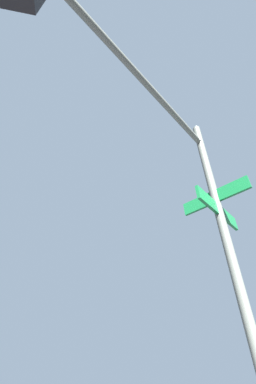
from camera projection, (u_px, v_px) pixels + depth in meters
The scene contains 1 object.
traffic_signal_near at pixel (149, 134), 2.69m from camera, with size 3.15×2.45×5.13m.
Camera 1 is at (-5.66, -4.92, 1.47)m, focal length 23.04 mm.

